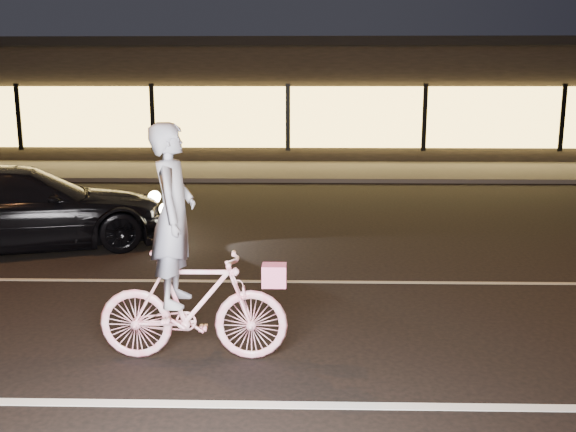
{
  "coord_description": "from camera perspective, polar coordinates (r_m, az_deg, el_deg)",
  "views": [
    {
      "loc": [
        0.5,
        -6.58,
        2.73
      ],
      "look_at": [
        0.33,
        0.6,
        1.23
      ],
      "focal_mm": 40.0,
      "sensor_mm": 36.0,
      "label": 1
    }
  ],
  "objects": [
    {
      "name": "cyclist",
      "position": [
        6.4,
        -8.9,
        -5.52
      ],
      "size": [
        1.88,
        0.65,
        2.37
      ],
      "rotation": [
        0.0,
        0.0,
        1.57
      ],
      "color": "#FE4C79",
      "rests_on": "ground"
    },
    {
      "name": "ground",
      "position": [
        7.14,
        -2.85,
        -10.73
      ],
      "size": [
        90.0,
        90.0,
        0.0
      ],
      "primitive_type": "plane",
      "color": "black",
      "rests_on": "ground"
    },
    {
      "name": "storefront",
      "position": [
        25.56,
        0.21,
        10.48
      ],
      "size": [
        25.4,
        8.42,
        4.2
      ],
      "color": "black",
      "rests_on": "ground"
    },
    {
      "name": "sedan",
      "position": [
        11.49,
        -22.63,
        0.65
      ],
      "size": [
        5.15,
        3.56,
        1.39
      ],
      "rotation": [
        0.0,
        0.0,
        1.95
      ],
      "color": "black",
      "rests_on": "ground"
    },
    {
      "name": "lane_stripe_near",
      "position": [
        5.79,
        -3.96,
        -16.38
      ],
      "size": [
        60.0,
        0.12,
        0.01
      ],
      "primitive_type": "cube",
      "color": "silver",
      "rests_on": "ground"
    },
    {
      "name": "sidewalk",
      "position": [
        19.77,
        -0.13,
        4.02
      ],
      "size": [
        30.0,
        4.0,
        0.12
      ],
      "primitive_type": "cube",
      "color": "#383533",
      "rests_on": "ground"
    },
    {
      "name": "lane_stripe_far",
      "position": [
        9.01,
        -1.93,
        -5.83
      ],
      "size": [
        60.0,
        0.1,
        0.01
      ],
      "primitive_type": "cube",
      "color": "gray",
      "rests_on": "ground"
    }
  ]
}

